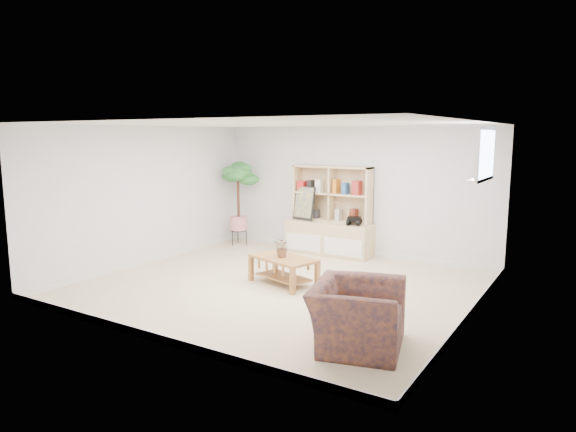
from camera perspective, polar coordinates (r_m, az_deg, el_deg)
The scene contains 14 objects.
floor at distance 7.78m, azimuth -0.95°, elevation -7.75°, with size 5.50×5.00×0.01m, color beige.
ceiling at distance 7.45m, azimuth -1.00°, elevation 10.22°, with size 5.50×5.00×0.01m, color silver.
walls at distance 7.52m, azimuth -0.97°, elevation 1.04°, with size 5.51×5.01×2.40m.
baseboard at distance 7.76m, azimuth -0.95°, elevation -7.40°, with size 5.50×5.00×0.10m, color white, non-canonical shape.
window at distance 6.99m, azimuth 21.18°, elevation 6.42°, with size 0.10×0.98×0.68m, color white, non-canonical shape.
window_sill at distance 7.02m, azimuth 20.55°, elevation 3.84°, with size 0.14×1.00×0.04m, color white.
storage_unit at distance 9.66m, azimuth 4.61°, elevation 0.58°, with size 1.67×0.56×1.67m, color tan, non-canonical shape.
poster at distance 9.82m, azimuth 1.80°, elevation 1.43°, with size 0.47×0.11×0.65m, color yellow, non-canonical shape.
toy_truck at distance 9.35m, azimuth 7.37°, elevation -0.49°, with size 0.33×0.23×0.18m, color black, non-canonical shape.
coffee_table at distance 7.80m, azimuth -0.52°, elevation -6.10°, with size 1.03×0.56×0.42m, color brown, non-canonical shape.
table_plant at distance 7.73m, azimuth -0.60°, elevation -3.50°, with size 0.27×0.23×0.30m, color #2B7930.
floor_tree at distance 10.52m, azimuth -5.53°, elevation 1.38°, with size 0.63×0.63×1.71m, color #287233, non-canonical shape.
armchair at distance 5.59m, azimuth 7.70°, elevation -10.41°, with size 1.06×0.92×0.79m, color #0C1534.
sill_plant at distance 7.24m, azimuth 20.98°, elevation 4.98°, with size 0.12×0.10×0.22m, color #287233.
Camera 1 is at (4.04, -6.26, 2.24)m, focal length 32.00 mm.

